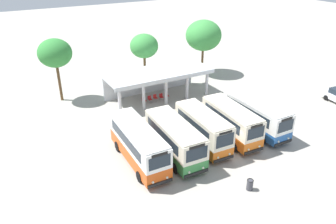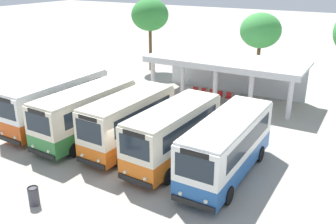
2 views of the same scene
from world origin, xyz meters
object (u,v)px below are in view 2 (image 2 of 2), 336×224
(waiting_chair_second_from_end, at_px, (203,92))
(city_bus_nearest_orange, at_px, (57,101))
(city_bus_fourth_amber, at_px, (174,132))
(waiting_chair_middle_seat, at_px, (212,93))
(waiting_chair_fifth_seat, at_px, (228,97))
(waiting_chair_end_by_column, at_px, (195,91))
(waiting_chair_fourth_seat, at_px, (220,95))
(litter_bin_apron, at_px, (34,196))
(city_bus_fifth_blue, at_px, (227,145))
(city_bus_middle_cream, at_px, (129,120))
(city_bus_second_in_row, at_px, (86,113))

(waiting_chair_second_from_end, bearing_deg, city_bus_nearest_orange, -120.55)
(city_bus_nearest_orange, relative_size, city_bus_fourth_amber, 1.14)
(waiting_chair_second_from_end, height_order, waiting_chair_middle_seat, same)
(waiting_chair_fifth_seat, bearing_deg, waiting_chair_second_from_end, 179.05)
(city_bus_fourth_amber, bearing_deg, waiting_chair_second_from_end, 106.32)
(city_bus_fourth_amber, distance_m, waiting_chair_end_by_column, 11.66)
(waiting_chair_fourth_seat, relative_size, litter_bin_apron, 0.96)
(city_bus_fifth_blue, xyz_separation_m, waiting_chair_fifth_seat, (-4.05, 10.82, -1.23))
(waiting_chair_end_by_column, distance_m, waiting_chair_fourth_seat, 2.24)
(city_bus_nearest_orange, height_order, city_bus_fifth_blue, city_bus_nearest_orange)
(city_bus_fourth_amber, relative_size, waiting_chair_second_from_end, 8.33)
(city_bus_fifth_blue, distance_m, waiting_chair_middle_seat, 12.29)
(waiting_chair_end_by_column, relative_size, waiting_chair_second_from_end, 1.00)
(litter_bin_apron, bearing_deg, city_bus_fourth_amber, 62.37)
(city_bus_middle_cream, xyz_separation_m, litter_bin_apron, (-0.44, -6.92, -1.36))
(city_bus_second_in_row, bearing_deg, litter_bin_apron, -68.29)
(city_bus_second_in_row, xyz_separation_m, waiting_chair_fifth_seat, (5.23, 10.95, -1.26))
(city_bus_nearest_orange, bearing_deg, waiting_chair_middle_seat, 56.58)
(waiting_chair_middle_seat, relative_size, waiting_chair_fifth_seat, 1.00)
(city_bus_nearest_orange, bearing_deg, litter_bin_apron, -51.96)
(city_bus_middle_cream, height_order, city_bus_fifth_blue, city_bus_middle_cream)
(waiting_chair_middle_seat, bearing_deg, city_bus_middle_cream, -93.42)
(waiting_chair_middle_seat, bearing_deg, city_bus_fourth_amber, -77.40)
(city_bus_middle_cream, bearing_deg, waiting_chair_end_by_column, 94.53)
(waiting_chair_fifth_seat, height_order, litter_bin_apron, litter_bin_apron)
(waiting_chair_end_by_column, relative_size, litter_bin_apron, 0.96)
(city_bus_middle_cream, relative_size, waiting_chair_fifth_seat, 7.99)
(city_bus_second_in_row, height_order, waiting_chair_middle_seat, city_bus_second_in_row)
(city_bus_fifth_blue, bearing_deg, waiting_chair_middle_seat, 116.97)
(waiting_chair_middle_seat, bearing_deg, waiting_chair_fourth_seat, -9.52)
(waiting_chair_middle_seat, xyz_separation_m, waiting_chair_fifth_seat, (1.49, -0.08, 0.00))
(waiting_chair_middle_seat, bearing_deg, city_bus_second_in_row, -108.72)
(waiting_chair_second_from_end, bearing_deg, city_bus_middle_cream, -89.45)
(city_bus_nearest_orange, xyz_separation_m, city_bus_middle_cream, (6.19, -0.43, -0.01))
(waiting_chair_middle_seat, xyz_separation_m, waiting_chair_fourth_seat, (0.75, -0.13, 0.00))
(city_bus_nearest_orange, bearing_deg, waiting_chair_end_by_column, 62.58)
(city_bus_nearest_orange, distance_m, waiting_chair_middle_seat, 12.48)
(waiting_chair_fourth_seat, xyz_separation_m, waiting_chair_fifth_seat, (0.75, 0.04, 0.00))
(city_bus_fourth_amber, bearing_deg, litter_bin_apron, -117.63)
(city_bus_fourth_amber, bearing_deg, waiting_chair_middle_seat, 102.60)
(city_bus_fourth_amber, height_order, litter_bin_apron, city_bus_fourth_amber)
(city_bus_fifth_blue, height_order, litter_bin_apron, city_bus_fifth_blue)
(waiting_chair_fourth_seat, height_order, litter_bin_apron, litter_bin_apron)
(city_bus_second_in_row, bearing_deg, waiting_chair_fourth_seat, 67.65)
(city_bus_second_in_row, distance_m, city_bus_fourth_amber, 6.19)
(city_bus_fourth_amber, distance_m, waiting_chair_middle_seat, 11.31)
(waiting_chair_fourth_seat, xyz_separation_m, litter_bin_apron, (-1.83, -17.58, -0.07))
(city_bus_fifth_blue, bearing_deg, litter_bin_apron, -134.22)
(city_bus_nearest_orange, relative_size, litter_bin_apron, 9.05)
(city_bus_second_in_row, relative_size, city_bus_fifth_blue, 0.95)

